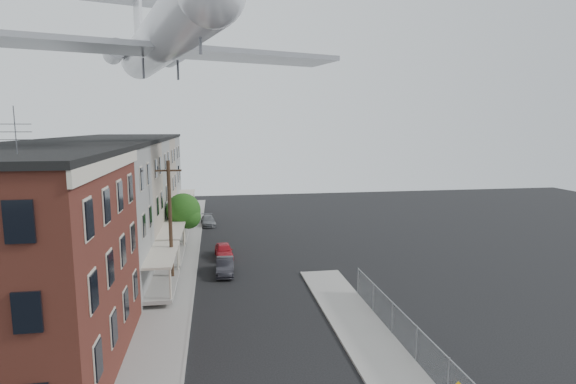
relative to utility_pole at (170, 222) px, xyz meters
name	(u,v)px	position (x,y,z in m)	size (l,w,h in m)	color
sidewalk_left	(180,260)	(0.10, 6.00, -4.61)	(3.00, 62.00, 0.12)	gray
sidewalk_right	(379,354)	(11.10, -12.00, -4.61)	(3.00, 26.00, 0.12)	gray
curb_left	(198,259)	(1.55, 6.00, -4.60)	(0.15, 62.00, 0.14)	gray
curb_right	(351,356)	(9.65, -12.00, -4.60)	(0.15, 26.00, 0.14)	gray
row_house_a	(67,223)	(-6.36, -1.50, 0.45)	(11.98, 7.00, 10.30)	gray
row_house_b	(95,204)	(-6.36, 5.50, 0.45)	(11.98, 7.00, 10.30)	gray
row_house_c	(114,192)	(-6.36, 12.50, 0.45)	(11.98, 7.00, 10.30)	gray
row_house_d	(128,183)	(-6.36, 19.50, 0.45)	(11.98, 7.00, 10.30)	gray
row_house_e	(138,176)	(-6.36, 26.50, 0.45)	(11.98, 7.00, 10.30)	gray
chainlink_fence	(417,344)	(12.60, -13.00, -3.68)	(0.06, 18.06, 1.90)	gray
utility_pole	(170,222)	(0.00, 0.00, 0.00)	(1.80, 0.26, 9.00)	black
street_tree	(185,212)	(0.33, 9.92, -1.22)	(3.22, 3.20, 5.20)	black
car_near	(224,251)	(3.80, 6.31, -4.05)	(1.46, 3.64, 1.24)	#AA1620
car_mid	(225,266)	(3.80, 1.81, -4.05)	(1.31, 3.76, 1.24)	black
car_far	(208,221)	(2.28, 19.56, -4.12)	(1.55, 3.80, 1.10)	slate
airplane	(161,40)	(-0.34, 1.67, 12.68)	(24.41, 27.92, 8.06)	white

